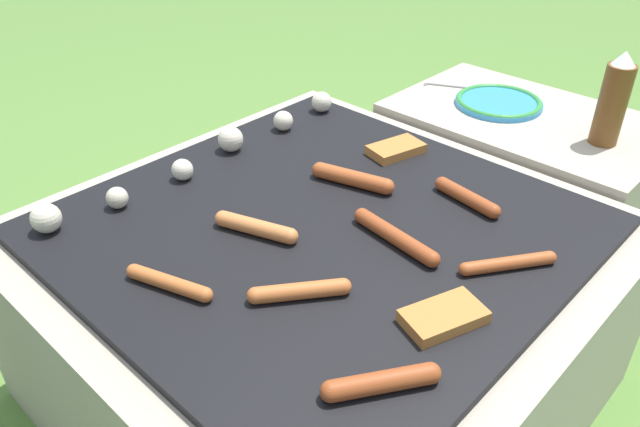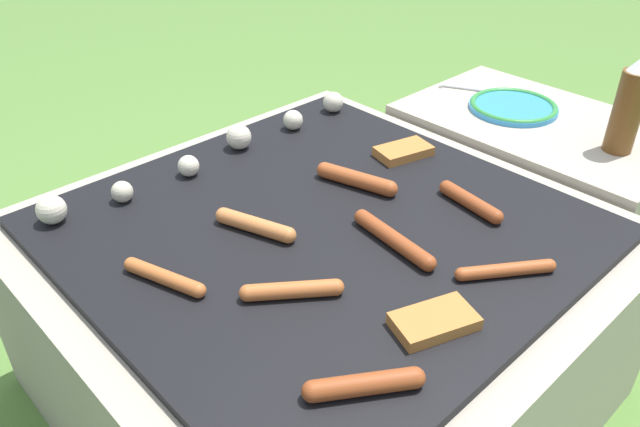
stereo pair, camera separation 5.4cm
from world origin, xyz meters
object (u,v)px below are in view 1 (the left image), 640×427
at_px(fork_utensil, 453,86).
at_px(sausage_front_center, 381,382).
at_px(plate_colorful, 499,102).
at_px(condiment_bottle, 613,101).

bearing_deg(fork_utensil, sausage_front_center, -151.65).
bearing_deg(fork_utensil, plate_colorful, -99.56).
distance_m(sausage_front_center, fork_utensil, 1.07).
bearing_deg(sausage_front_center, condiment_bottle, 5.29).
bearing_deg(condiment_bottle, fork_utensil, 83.21).
relative_size(plate_colorful, fork_utensil, 1.32).
height_order(sausage_front_center, condiment_bottle, condiment_bottle).
height_order(condiment_bottle, fork_utensil, condiment_bottle).
bearing_deg(sausage_front_center, fork_utensil, 28.35).
bearing_deg(plate_colorful, fork_utensil, 80.44).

